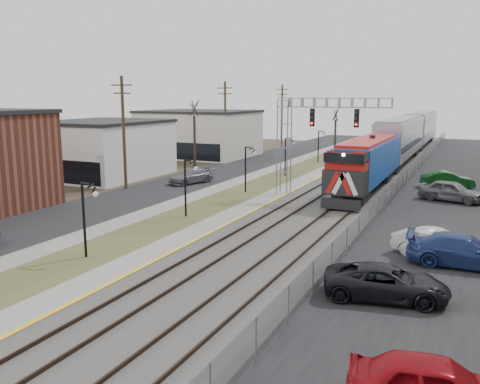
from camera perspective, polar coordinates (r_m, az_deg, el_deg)
The scene contains 22 objects.
ground at distance 19.92m, azimuth -23.83°, elevation -14.86°, with size 160.00×160.00×0.00m, color #473D2D.
street_west at distance 53.67m, azimuth -3.59°, elevation 1.88°, with size 7.00×120.00×0.04m, color black.
sidewalk at distance 51.68m, azimuth 0.80°, elevation 1.58°, with size 2.00×120.00×0.08m, color gray.
grass_median at distance 50.54m, azimuth 3.90°, elevation 1.34°, with size 4.00×120.00×0.06m, color #4C4E29.
platform at distance 49.53m, azimuth 7.14°, elevation 1.19°, with size 2.00×120.00×0.24m, color gray.
ballast_bed at distance 48.26m, azimuth 12.79°, elevation 0.73°, with size 8.00×120.00×0.20m, color #595651.
platform_edge at distance 49.26m, azimuth 8.12°, elevation 1.26°, with size 0.24×120.00×0.01m, color gold.
track_near at distance 48.69m, azimuth 10.50°, elevation 1.11°, with size 1.58×120.00×0.15m.
track_far at distance 47.95m, azimuth 14.55°, elevation 0.79°, with size 1.58×120.00×0.15m.
train at distance 68.67m, azimuth 18.01°, elevation 5.74°, with size 3.00×63.05×5.33m.
signal_gantry at distance 41.59m, azimuth 7.23°, elevation 6.95°, with size 9.00×1.07×8.15m.
lampposts at distance 35.36m, azimuth -5.92°, elevation 0.45°, with size 0.14×62.14×4.00m.
utility_poles at distance 46.41m, azimuth -12.92°, elevation 6.43°, with size 0.28×80.28×10.00m.
fence at distance 47.46m, azimuth 17.78°, elevation 1.17°, with size 0.04×120.00×1.60m, color gray.
buildings_west at distance 50.26m, azimuth -19.26°, elevation 4.14°, with size 14.00×67.00×7.00m.
bare_trees at distance 57.29m, azimuth -2.76°, elevation 5.16°, with size 12.30×42.30×5.95m.
car_lot_b at distance 28.01m, azimuth 21.23°, elevation -5.65°, with size 1.56×4.48×1.48m, color silver.
car_lot_c at distance 22.08m, azimuth 16.07°, elevation -9.82°, with size 2.33×5.05×1.40m, color black.
car_lot_d at distance 27.34m, azimuth 23.83°, elevation -6.14°, with size 2.20×5.41×1.57m, color navy.
car_lot_e at distance 43.58m, azimuth 22.62°, elevation 0.06°, with size 1.95×4.86×1.65m, color slate.
car_lot_f at distance 49.61m, azimuth 22.25°, elevation 1.22°, with size 1.60×4.58×1.51m, color #0E4815.
car_street_b at distance 48.78m, azimuth -5.56°, elevation 1.75°, with size 1.92×4.72×1.37m, color slate.
Camera 1 is at (13.97, -11.50, 8.32)m, focal length 38.00 mm.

